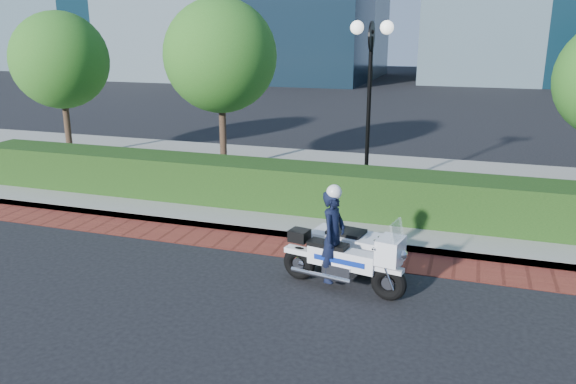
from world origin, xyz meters
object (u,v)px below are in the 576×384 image
(lamppost, at_px, (370,81))
(police_motorcycle, at_px, (345,248))
(tree_a, at_px, (60,60))
(tree_b, at_px, (220,56))

(lamppost, bearing_deg, police_motorcycle, -83.38)
(tree_a, height_order, tree_b, tree_b)
(police_motorcycle, bearing_deg, tree_a, 160.74)
(tree_a, bearing_deg, tree_b, 0.00)
(lamppost, distance_m, tree_a, 10.09)
(lamppost, height_order, tree_b, tree_b)
(tree_a, bearing_deg, police_motorcycle, -30.16)
(tree_a, distance_m, police_motorcycle, 12.49)
(tree_b, distance_m, police_motorcycle, 8.44)
(lamppost, xyz_separation_m, police_motorcycle, (0.56, -4.84, -2.35))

